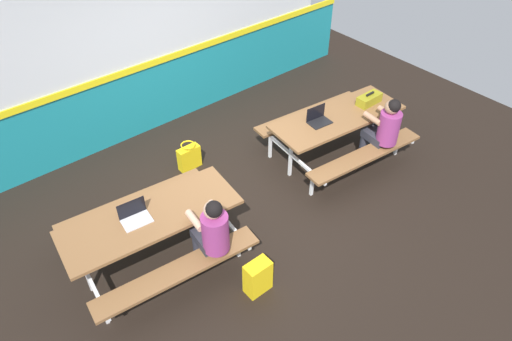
{
  "coord_description": "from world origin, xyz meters",
  "views": [
    {
      "loc": [
        -3.0,
        -3.73,
        4.54
      ],
      "look_at": [
        0.0,
        -0.12,
        0.55
      ],
      "focal_mm": 32.94,
      "sensor_mm": 36.0,
      "label": 1
    }
  ],
  "objects": [
    {
      "name": "student_further",
      "position": [
        1.88,
        -0.7,
        0.71
      ],
      "size": [
        0.39,
        0.54,
        1.21
      ],
      "color": "#2D2D38",
      "rests_on": "ground"
    },
    {
      "name": "accent_backdrop",
      "position": [
        0.0,
        2.37,
        1.25
      ],
      "size": [
        8.0,
        0.14,
        2.6
      ],
      "color": "teal",
      "rests_on": "ground"
    },
    {
      "name": "tote_bag_bright",
      "position": [
        -0.3,
        1.07,
        0.19
      ],
      "size": [
        0.34,
        0.21,
        0.43
      ],
      "color": "yellow",
      "rests_on": "ground"
    },
    {
      "name": "student_nearer",
      "position": [
        -1.14,
        -0.74,
        0.71
      ],
      "size": [
        0.39,
        0.54,
        1.21
      ],
      "color": "#2D2D38",
      "rests_on": "ground"
    },
    {
      "name": "laptop_dark",
      "position": [
        1.23,
        -0.03,
        0.79
      ],
      "size": [
        0.34,
        0.25,
        0.22
      ],
      "color": "black",
      "rests_on": "picnic_table_right"
    },
    {
      "name": "laptop_silver",
      "position": [
        -1.71,
        -0.08,
        0.79
      ],
      "size": [
        0.34,
        0.25,
        0.22
      ],
      "color": "silver",
      "rests_on": "picnic_table_left"
    },
    {
      "name": "backpack_dark",
      "position": [
        -0.92,
        -1.25,
        0.22
      ],
      "size": [
        0.3,
        0.22,
        0.44
      ],
      "color": "yellow",
      "rests_on": "ground"
    },
    {
      "name": "ground_plane",
      "position": [
        0.0,
        0.0,
        -0.01
      ],
      "size": [
        10.0,
        10.0,
        0.02
      ],
      "primitive_type": "cube",
      "color": "black"
    },
    {
      "name": "toolbox_grey",
      "position": [
        2.16,
        -0.17,
        0.81
      ],
      "size": [
        0.4,
        0.18,
        0.18
      ],
      "color": "olive",
      "rests_on": "picnic_table_right"
    },
    {
      "name": "picnic_table_right",
      "position": [
        1.56,
        -0.11,
        0.58
      ],
      "size": [
        2.1,
        1.75,
        0.74
      ],
      "color": "brown",
      "rests_on": "ground"
    },
    {
      "name": "picnic_table_left",
      "position": [
        -1.56,
        -0.13,
        0.58
      ],
      "size": [
        2.1,
        1.75,
        0.74
      ],
      "color": "brown",
      "rests_on": "ground"
    }
  ]
}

